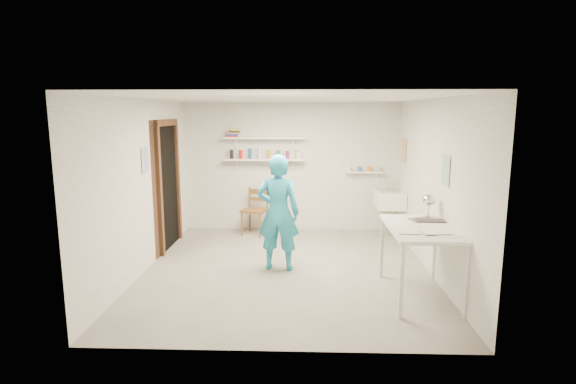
{
  "coord_description": "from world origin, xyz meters",
  "views": [
    {
      "loc": [
        0.22,
        -6.13,
        2.21
      ],
      "look_at": [
        0.0,
        0.4,
        1.05
      ],
      "focal_mm": 28.0,
      "sensor_mm": 36.0,
      "label": 1
    }
  ],
  "objects_px": {
    "wooden_chair": "(255,210)",
    "wall_clock": "(277,191)",
    "belfast_sink": "(389,199)",
    "man": "(278,213)",
    "desk_lamp": "(429,200)",
    "work_table": "(420,262)"
  },
  "relations": [
    {
      "from": "work_table",
      "to": "desk_lamp",
      "type": "distance_m",
      "value": 0.87
    },
    {
      "from": "man",
      "to": "work_table",
      "type": "distance_m",
      "value": 2.03
    },
    {
      "from": "belfast_sink",
      "to": "work_table",
      "type": "bearing_deg",
      "value": -92.43
    },
    {
      "from": "man",
      "to": "desk_lamp",
      "type": "height_order",
      "value": "man"
    },
    {
      "from": "belfast_sink",
      "to": "wall_clock",
      "type": "xyz_separation_m",
      "value": [
        -1.9,
        -1.47,
        0.4
      ]
    },
    {
      "from": "work_table",
      "to": "wall_clock",
      "type": "bearing_deg",
      "value": 147.73
    },
    {
      "from": "desk_lamp",
      "to": "wall_clock",
      "type": "bearing_deg",
      "value": 163.13
    },
    {
      "from": "man",
      "to": "wooden_chair",
      "type": "bearing_deg",
      "value": -66.79
    },
    {
      "from": "belfast_sink",
      "to": "wall_clock",
      "type": "height_order",
      "value": "wall_clock"
    },
    {
      "from": "man",
      "to": "work_table",
      "type": "relative_size",
      "value": 1.26
    },
    {
      "from": "belfast_sink",
      "to": "work_table",
      "type": "xyz_separation_m",
      "value": [
        -0.11,
        -2.6,
        -0.26
      ]
    },
    {
      "from": "wall_clock",
      "to": "wooden_chair",
      "type": "relative_size",
      "value": 0.33
    },
    {
      "from": "belfast_sink",
      "to": "man",
      "type": "distance_m",
      "value": 2.52
    },
    {
      "from": "wooden_chair",
      "to": "desk_lamp",
      "type": "distance_m",
      "value": 3.42
    },
    {
      "from": "wall_clock",
      "to": "work_table",
      "type": "height_order",
      "value": "wall_clock"
    },
    {
      "from": "wooden_chair",
      "to": "belfast_sink",
      "type": "bearing_deg",
      "value": 15.1
    },
    {
      "from": "belfast_sink",
      "to": "wooden_chair",
      "type": "distance_m",
      "value": 2.43
    },
    {
      "from": "wooden_chair",
      "to": "desk_lamp",
      "type": "bearing_deg",
      "value": -22.82
    },
    {
      "from": "wooden_chair",
      "to": "wall_clock",
      "type": "bearing_deg",
      "value": -53.88
    },
    {
      "from": "desk_lamp",
      "to": "man",
      "type": "bearing_deg",
      "value": 168.84
    },
    {
      "from": "wooden_chair",
      "to": "work_table",
      "type": "height_order",
      "value": "wooden_chair"
    },
    {
      "from": "wall_clock",
      "to": "man",
      "type": "bearing_deg",
      "value": -76.12
    }
  ]
}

